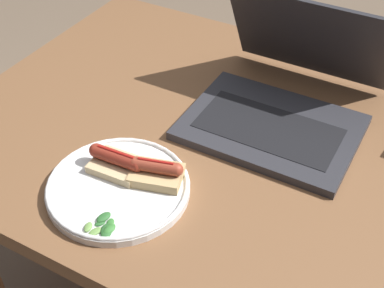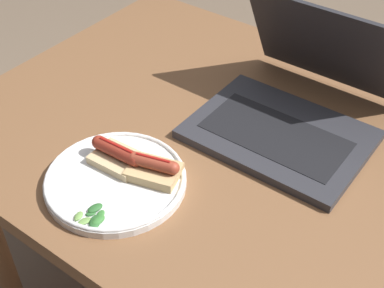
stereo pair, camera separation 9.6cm
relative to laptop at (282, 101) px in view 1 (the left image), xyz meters
The scene contains 6 objects.
desk 0.16m from the laptop, 107.86° to the right, with size 1.20×0.83×0.71m.
laptop is the anchor object (origin of this frame).
plate 0.38m from the laptop, 116.58° to the right, with size 0.26×0.26×0.02m.
sausage_toast_left 0.32m from the laptop, 112.12° to the right, with size 0.11×0.09×0.05m.
sausage_toast_middle 0.37m from the laptop, 122.50° to the right, with size 0.11×0.07×0.04m.
salad_pile 0.46m from the laptop, 107.34° to the right, with size 0.06×0.06×0.01m.
Camera 1 is at (0.30, -0.76, 1.40)m, focal length 50.00 mm.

